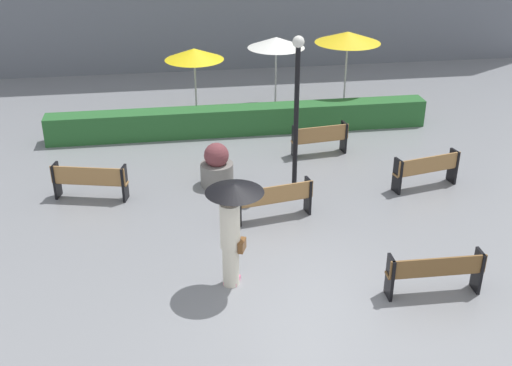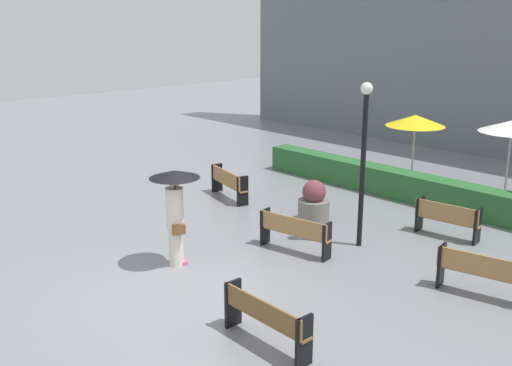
% 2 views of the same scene
% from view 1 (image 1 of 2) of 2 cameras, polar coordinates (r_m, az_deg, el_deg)
% --- Properties ---
extents(ground_plane, '(60.00, 60.00, 0.00)m').
position_cam_1_polar(ground_plane, '(11.99, 3.22, -10.22)').
color(ground_plane, gray).
extents(bench_far_left, '(1.84, 0.77, 0.89)m').
position_cam_1_polar(bench_far_left, '(15.61, -14.94, 0.29)').
color(bench_far_left, '#9E7242').
rests_on(bench_far_left, ground).
extents(bench_mid_center, '(1.84, 0.63, 0.87)m').
position_cam_1_polar(bench_mid_center, '(14.21, 1.67, -1.42)').
color(bench_mid_center, '#9E7242').
rests_on(bench_mid_center, ground).
extents(bench_far_right, '(1.79, 0.70, 0.89)m').
position_cam_1_polar(bench_far_right, '(16.21, 15.32, 1.28)').
color(bench_far_right, '#9E7242').
rests_on(bench_far_right, ground).
extents(bench_back_row, '(1.62, 0.56, 0.88)m').
position_cam_1_polar(bench_back_row, '(17.65, 5.86, 4.12)').
color(bench_back_row, '#9E7242').
rests_on(bench_back_row, ground).
extents(bench_near_right, '(1.84, 0.39, 0.86)m').
position_cam_1_polar(bench_near_right, '(12.17, 16.05, -7.73)').
color(bench_near_right, brown).
rests_on(bench_near_right, ground).
extents(pedestrian_with_umbrella, '(1.08, 1.08, 2.17)m').
position_cam_1_polar(pedestrian_with_umbrella, '(11.50, -2.18, -3.28)').
color(pedestrian_with_umbrella, silver).
rests_on(pedestrian_with_umbrella, ground).
extents(planter_pot, '(0.84, 0.84, 1.13)m').
position_cam_1_polar(planter_pot, '(15.84, -3.60, 1.46)').
color(planter_pot, slate).
rests_on(planter_pot, ground).
extents(lamp_post, '(0.28, 0.28, 3.87)m').
position_cam_1_polar(lamp_post, '(14.93, 3.74, 7.68)').
color(lamp_post, black).
rests_on(lamp_post, ground).
extents(patio_umbrella_yellow, '(1.86, 1.86, 2.29)m').
position_cam_1_polar(patio_umbrella_yellow, '(19.99, -5.67, 11.61)').
color(patio_umbrella_yellow, silver).
rests_on(patio_umbrella_yellow, ground).
extents(patio_umbrella_white, '(1.89, 1.89, 2.37)m').
position_cam_1_polar(patio_umbrella_white, '(21.03, 1.85, 12.68)').
color(patio_umbrella_white, silver).
rests_on(patio_umbrella_white, ground).
extents(patio_umbrella_yellow_far, '(2.11, 2.11, 2.67)m').
position_cam_1_polar(patio_umbrella_yellow_far, '(20.61, 8.38, 13.01)').
color(patio_umbrella_yellow_far, silver).
rests_on(patio_umbrella_yellow_far, ground).
extents(hedge_strip, '(11.55, 0.70, 0.83)m').
position_cam_1_polar(hedge_strip, '(19.16, -1.42, 5.77)').
color(hedge_strip, '#28602D').
rests_on(hedge_strip, ground).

